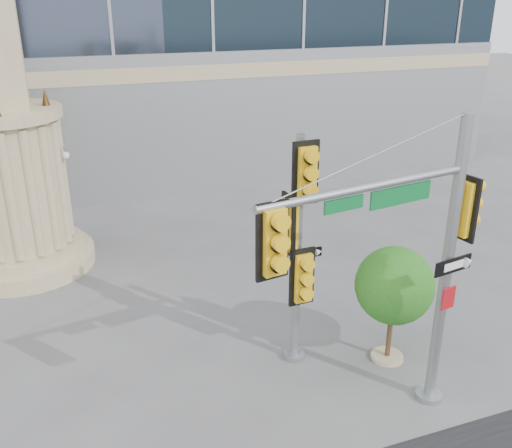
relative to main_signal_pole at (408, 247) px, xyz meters
name	(u,v)px	position (x,y,z in m)	size (l,w,h in m)	color
ground	(312,392)	(-1.20, 1.24, -3.88)	(120.00, 120.00, 0.00)	#545456
main_signal_pole	(408,247)	(0.00, 0.00, 0.00)	(4.83, 1.21, 6.26)	slate
secondary_signal_pole	(298,238)	(-1.10, 2.44, -0.64)	(0.96, 0.71, 5.52)	slate
street_tree	(395,288)	(1.09, 1.78, -1.97)	(1.86, 1.82, 2.90)	tan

